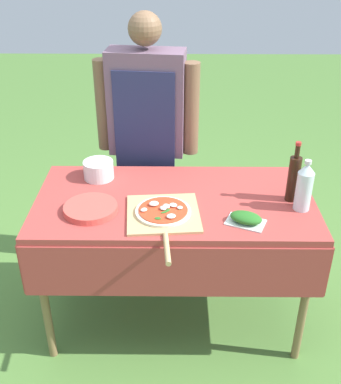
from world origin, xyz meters
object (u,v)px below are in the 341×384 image
at_px(prep_table, 175,214).
at_px(oil_bottle, 294,177).
at_px(water_bottle, 304,187).
at_px(person_cook, 147,128).
at_px(pizza_on_peel, 163,214).
at_px(plate_stack, 91,208).
at_px(mixing_tub, 99,170).
at_px(herb_container, 246,218).

distance_m(prep_table, oil_bottle, 0.62).
height_order(oil_bottle, water_bottle, oil_bottle).
bearing_deg(water_bottle, person_cook, 140.69).
bearing_deg(water_bottle, pizza_on_peel, -173.78).
bearing_deg(plate_stack, mixing_tub, 91.02).
relative_size(oil_bottle, plate_stack, 1.19).
bearing_deg(oil_bottle, herb_container, -139.75).
bearing_deg(herb_container, oil_bottle, 40.25).
xyz_separation_m(pizza_on_peel, mixing_tub, (-0.36, 0.38, 0.04)).
distance_m(water_bottle, herb_container, 0.33).
xyz_separation_m(oil_bottle, herb_container, (-0.25, -0.21, -0.10)).
bearing_deg(pizza_on_peel, herb_container, -12.71).
bearing_deg(person_cook, mixing_tub, 59.64).
relative_size(person_cook, plate_stack, 6.04).
relative_size(prep_table, water_bottle, 5.42).
height_order(prep_table, plate_stack, plate_stack).
distance_m(water_bottle, mixing_tub, 1.07).
xyz_separation_m(pizza_on_peel, herb_container, (0.38, -0.05, 0.01)).
xyz_separation_m(water_bottle, mixing_tub, (-1.02, 0.30, -0.07)).
relative_size(prep_table, oil_bottle, 4.51).
height_order(water_bottle, mixing_tub, water_bottle).
xyz_separation_m(water_bottle, plate_stack, (-1.02, -0.03, -0.11)).
height_order(prep_table, person_cook, person_cook).
relative_size(herb_container, plate_stack, 0.78).
bearing_deg(plate_stack, water_bottle, 1.81).
bearing_deg(herb_container, prep_table, 147.18).
height_order(person_cook, water_bottle, person_cook).
bearing_deg(oil_bottle, pizza_on_peel, -165.96).
bearing_deg(prep_table, oil_bottle, 0.07).
xyz_separation_m(person_cook, oil_bottle, (0.74, -0.55, -0.03)).
relative_size(oil_bottle, herb_container, 1.52).
distance_m(prep_table, mixing_tub, 0.49).
xyz_separation_m(person_cook, mixing_tub, (-0.25, -0.33, -0.10)).
height_order(person_cook, pizza_on_peel, person_cook).
relative_size(prep_table, mixing_tub, 8.76).
bearing_deg(person_cook, herb_container, 129.31).
height_order(oil_bottle, mixing_tub, oil_bottle).
distance_m(pizza_on_peel, mixing_tub, 0.52).
xyz_separation_m(oil_bottle, mixing_tub, (-0.99, 0.22, -0.08)).
bearing_deg(water_bottle, mixing_tub, 163.42).
bearing_deg(plate_stack, herb_container, -7.38).
relative_size(pizza_on_peel, water_bottle, 2.16).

